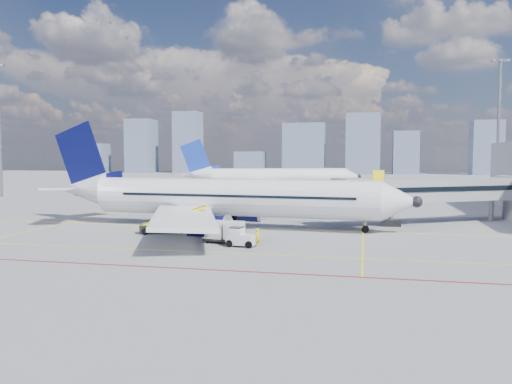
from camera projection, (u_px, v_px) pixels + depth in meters
ground at (210, 240)px, 46.55m from camera, size 420.00×420.00×0.00m
apron_markings at (190, 247)px, 42.86m from camera, size 90.00×35.12×0.01m
jet_bridge at (447, 191)px, 57.82m from camera, size 23.55×15.78×6.30m
floodlight_mast_ne at (499, 125)px, 91.20m from camera, size 3.20×0.61×25.45m
distant_skyline at (325, 148)px, 231.79m from camera, size 252.14×15.79×29.83m
main_aircraft at (218, 198)px, 54.88m from camera, size 42.25×36.78×12.33m
second_aircraft at (272, 177)px, 109.85m from camera, size 38.97×33.08×11.81m
baggage_tug at (240, 237)px, 42.93m from camera, size 2.58×1.73×1.70m
cargo_dolly at (225, 231)px, 44.57m from camera, size 3.75×1.99×1.97m
belt_loader at (166, 226)px, 50.44m from camera, size 6.83×3.66×2.77m
ramp_worker at (258, 237)px, 42.77m from camera, size 0.59×0.69×1.60m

